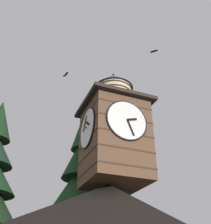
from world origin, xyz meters
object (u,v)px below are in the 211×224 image
moon (128,215)px  flying_bird_low (65,75)px  pine_tree_behind (81,215)px  clock_tower (114,131)px  flying_bird_high (154,51)px

moon → flying_bird_low: (16.42, 22.35, 6.17)m
pine_tree_behind → flying_bird_low: (2.30, 1.36, 10.75)m
clock_tower → pine_tree_behind: (0.55, -4.71, -4.55)m
moon → flying_bird_high: 27.79m
pine_tree_behind → flying_bird_low: 11.08m
moon → flying_bird_high: bearing=70.0°
clock_tower → flying_bird_low: (2.85, -3.35, 6.20)m
pine_tree_behind → clock_tower: bearing=96.6°
moon → pine_tree_behind: bearing=56.1°
moon → flying_bird_low: bearing=53.7°
flying_bird_high → moon: bearing=-110.0°
clock_tower → pine_tree_behind: bearing=-83.4°
flying_bird_low → pine_tree_behind: bearing=-149.4°
clock_tower → moon: clock_tower is taller
flying_bird_low → clock_tower: bearing=130.4°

